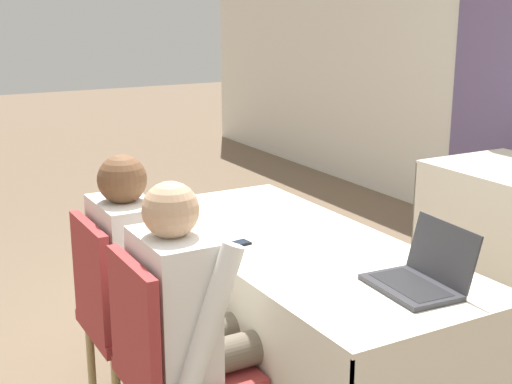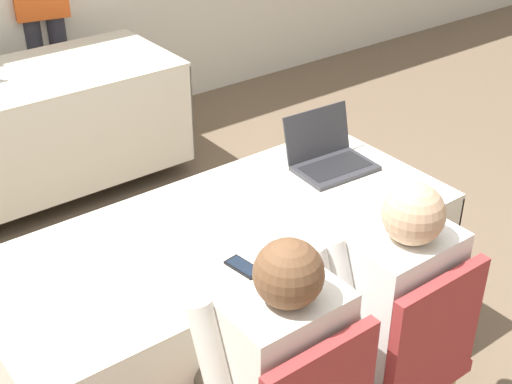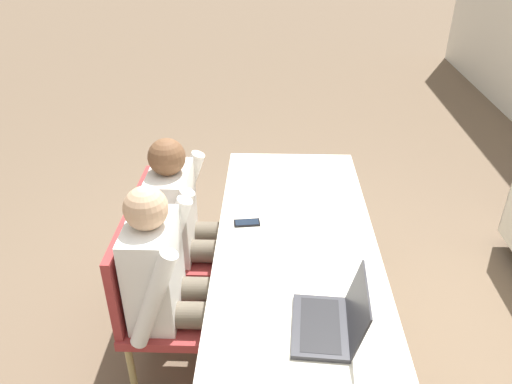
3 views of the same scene
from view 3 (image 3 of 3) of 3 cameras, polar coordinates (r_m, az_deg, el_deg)
name	(u,v)px [view 3 (image 3 of 3)]	position (r m, az deg, el deg)	size (l,w,h in m)	color
ground_plane	(291,340)	(3.05, 3.99, -16.51)	(24.00, 24.00, 0.00)	brown
conference_table_near	(295,263)	(2.66, 4.44, -8.08)	(1.85, 0.80, 0.76)	silver
laptop	(331,321)	(2.05, 8.57, -14.36)	(0.35, 0.30, 0.23)	#333338
cell_phone	(247,223)	(2.62, -1.04, -3.53)	(0.08, 0.14, 0.01)	black
paper_beside_laptop	(304,205)	(2.80, 5.55, -1.43)	(0.30, 0.35, 0.00)	white
chair_near_left	(171,244)	(2.96, -9.68, -5.84)	(0.44, 0.44, 0.90)	tan
chair_near_right	(153,304)	(2.58, -11.66, -12.43)	(0.44, 0.44, 0.90)	tan
person_checkered_shirt	(187,221)	(2.85, -7.92, -3.33)	(0.50, 0.52, 1.16)	#665B4C
person_white_shirt	(171,280)	(2.46, -9.67, -9.84)	(0.50, 0.52, 1.16)	#665B4C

